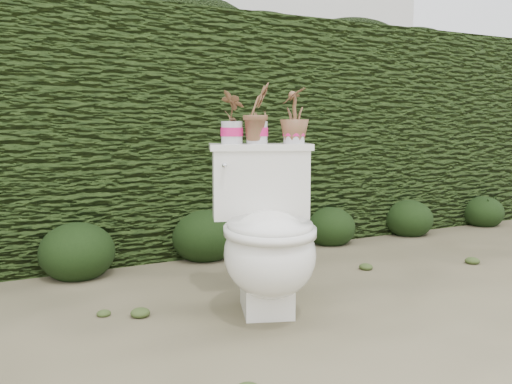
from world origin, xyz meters
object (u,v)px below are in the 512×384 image
potted_plant_left (232,119)px  potted_plant_center (257,115)px  toilet (267,238)px  potted_plant_right (294,117)px

potted_plant_left → potted_plant_center: potted_plant_center is taller
toilet → potted_plant_right: (0.24, 0.17, 0.55)m
toilet → potted_plant_right: potted_plant_right is taller
toilet → potted_plant_right: 0.62m
potted_plant_left → potted_plant_center: 0.12m
toilet → potted_plant_left: potted_plant_left is taller
toilet → potted_plant_left: bearing=120.4°
potted_plant_center → potted_plant_right: bearing=-57.0°
potted_plant_left → potted_plant_right: 0.31m
toilet → potted_plant_left: 0.61m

